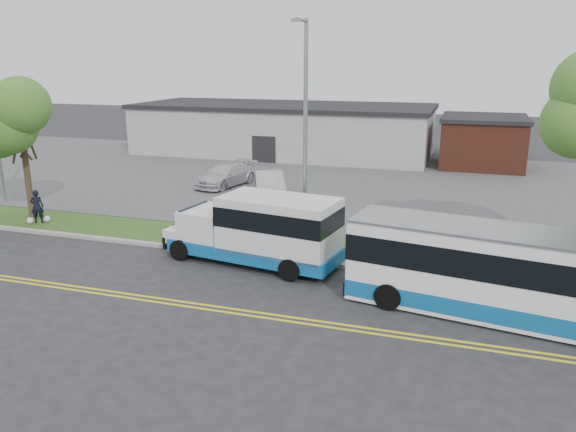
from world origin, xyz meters
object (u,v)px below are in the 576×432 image
(tree_west, at_px, (20,120))
(streetlight_near, at_px, (305,130))
(pedestrian, at_px, (37,206))
(transit_bus, at_px, (513,275))
(parked_car_a, at_px, (270,185))
(shuttle_bus, at_px, (263,228))
(parked_car_b, at_px, (226,175))

(tree_west, xyz_separation_m, streetlight_near, (15.00, -0.47, 0.11))
(pedestrian, bearing_deg, transit_bus, 138.83)
(parked_car_a, bearing_deg, tree_west, -166.89)
(shuttle_bus, bearing_deg, parked_car_b, 128.48)
(streetlight_near, distance_m, shuttle_bus, 4.46)
(tree_west, relative_size, parked_car_a, 1.47)
(pedestrian, xyz_separation_m, parked_car_a, (9.25, 8.66, -0.07))
(streetlight_near, bearing_deg, transit_bus, -28.62)
(parked_car_a, height_order, parked_car_b, parked_car_a)
(streetlight_near, relative_size, parked_car_a, 2.01)
(parked_car_a, relative_size, parked_car_b, 0.96)
(transit_bus, bearing_deg, streetlight_near, 160.59)
(transit_bus, xyz_separation_m, parked_car_b, (-16.55, 14.95, -0.66))
(tree_west, distance_m, parked_car_a, 13.69)
(shuttle_bus, distance_m, parked_car_b, 14.68)
(transit_bus, height_order, parked_car_b, transit_bus)
(pedestrian, xyz_separation_m, parked_car_b, (5.44, 10.91, -0.14))
(tree_west, xyz_separation_m, shuttle_bus, (13.93, -2.71, -3.60))
(transit_bus, relative_size, parked_car_b, 2.18)
(pedestrian, height_order, parked_car_b, pedestrian)
(tree_west, distance_m, pedestrian, 4.43)
(parked_car_a, bearing_deg, shuttle_bus, -95.11)
(streetlight_near, bearing_deg, pedestrian, -178.24)
(streetlight_near, distance_m, parked_car_a, 10.38)
(parked_car_b, bearing_deg, shuttle_bus, -46.26)
(streetlight_near, height_order, shuttle_bus, streetlight_near)
(tree_west, distance_m, parked_car_b, 12.76)
(tree_west, xyz_separation_m, transit_bus, (23.18, -4.94, -3.65))
(shuttle_bus, relative_size, parked_car_a, 1.63)
(tree_west, xyz_separation_m, parked_car_b, (6.64, 10.02, -4.31))
(tree_west, relative_size, transit_bus, 0.64)
(shuttle_bus, bearing_deg, streetlight_near, 73.14)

